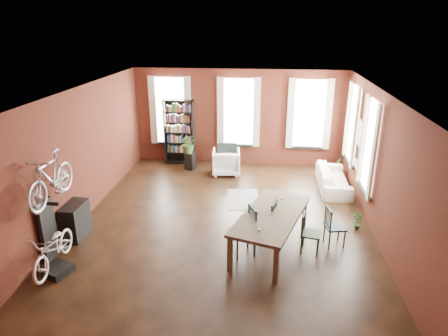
# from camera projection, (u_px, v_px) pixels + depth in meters

# --- Properties ---
(room) EXTENTS (9.00, 9.04, 3.22)m
(room) POSITION_uv_depth(u_px,v_px,m) (237.00, 133.00, 9.48)
(room) COLOR black
(room) RESTS_ON ground
(dining_table) EXTENTS (1.79, 2.67, 0.83)m
(dining_table) POSITION_uv_depth(u_px,v_px,m) (271.00, 231.00, 8.56)
(dining_table) COLOR #4C3D2D
(dining_table) RESTS_ON ground
(dining_chair_a) EXTENTS (0.64, 0.64, 1.04)m
(dining_chair_a) POSITION_uv_depth(u_px,v_px,m) (243.00, 232.00, 8.33)
(dining_chair_a) COLOR #1A3937
(dining_chair_a) RESTS_ON ground
(dining_chair_b) EXTENTS (0.57, 0.57, 1.01)m
(dining_chair_b) POSITION_uv_depth(u_px,v_px,m) (265.00, 222.00, 8.76)
(dining_chair_b) COLOR black
(dining_chair_b) RESTS_ON ground
(dining_chair_c) EXTENTS (0.48, 0.48, 0.88)m
(dining_chair_c) POSITION_uv_depth(u_px,v_px,m) (311.00, 233.00, 8.42)
(dining_chair_c) COLOR black
(dining_chair_c) RESTS_ON ground
(dining_chair_d) EXTENTS (0.49, 0.49, 0.89)m
(dining_chair_d) POSITION_uv_depth(u_px,v_px,m) (335.00, 227.00, 8.68)
(dining_chair_d) COLOR #163031
(dining_chair_d) RESTS_ON ground
(bookshelf) EXTENTS (1.00, 0.32, 2.20)m
(bookshelf) POSITION_uv_depth(u_px,v_px,m) (179.00, 132.00, 13.51)
(bookshelf) COLOR black
(bookshelf) RESTS_ON ground
(white_armchair) EXTENTS (0.93, 0.88, 0.88)m
(white_armchair) POSITION_uv_depth(u_px,v_px,m) (226.00, 161.00, 12.75)
(white_armchair) COLOR white
(white_armchair) RESTS_ON ground
(cream_sofa) EXTENTS (0.61, 2.08, 0.81)m
(cream_sofa) POSITION_uv_depth(u_px,v_px,m) (334.00, 175.00, 11.64)
(cream_sofa) COLOR beige
(cream_sofa) RESTS_ON ground
(striped_rug) EXTENTS (1.04, 1.48, 0.01)m
(striped_rug) POSITION_uv_depth(u_px,v_px,m) (244.00, 199.00, 11.06)
(striped_rug) COLOR black
(striped_rug) RESTS_ON ground
(bike_trainer) EXTENTS (0.62, 0.62, 0.14)m
(bike_trainer) POSITION_uv_depth(u_px,v_px,m) (57.00, 270.00, 7.81)
(bike_trainer) COLOR black
(bike_trainer) RESTS_ON ground
(bike_wall_rack) EXTENTS (0.16, 0.60, 1.30)m
(bike_wall_rack) POSITION_uv_depth(u_px,v_px,m) (48.00, 230.00, 8.13)
(bike_wall_rack) COLOR black
(bike_wall_rack) RESTS_ON ground
(console_table) EXTENTS (0.40, 0.80, 0.80)m
(console_table) POSITION_uv_depth(u_px,v_px,m) (75.00, 220.00, 9.05)
(console_table) COLOR black
(console_table) RESTS_ON ground
(plant_stand) EXTENTS (0.35, 0.35, 0.57)m
(plant_stand) POSITION_uv_depth(u_px,v_px,m) (190.00, 161.00, 13.18)
(plant_stand) COLOR black
(plant_stand) RESTS_ON ground
(plant_by_sofa) EXTENTS (0.52, 0.67, 0.27)m
(plant_by_sofa) POSITION_uv_depth(u_px,v_px,m) (335.00, 171.00, 12.74)
(plant_by_sofa) COLOR #2B5823
(plant_by_sofa) RESTS_ON ground
(plant_small) EXTENTS (0.38, 0.49, 0.16)m
(plant_small) POSITION_uv_depth(u_px,v_px,m) (357.00, 226.00, 9.44)
(plant_small) COLOR #2C5A24
(plant_small) RESTS_ON ground
(bicycle_floor) EXTENTS (0.57, 0.83, 1.54)m
(bicycle_floor) POSITION_uv_depth(u_px,v_px,m) (51.00, 232.00, 7.54)
(bicycle_floor) COLOR silver
(bicycle_floor) RESTS_ON bike_trainer
(bicycle_hung) EXTENTS (0.47, 1.00, 1.66)m
(bicycle_hung) POSITION_uv_depth(u_px,v_px,m) (48.00, 162.00, 7.59)
(bicycle_hung) COLOR #A5A8AD
(bicycle_hung) RESTS_ON bike_wall_rack
(plant_on_stand) EXTENTS (0.59, 0.66, 0.50)m
(plant_on_stand) POSITION_uv_depth(u_px,v_px,m) (189.00, 146.00, 12.99)
(plant_on_stand) COLOR #3A6127
(plant_on_stand) RESTS_ON plant_stand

